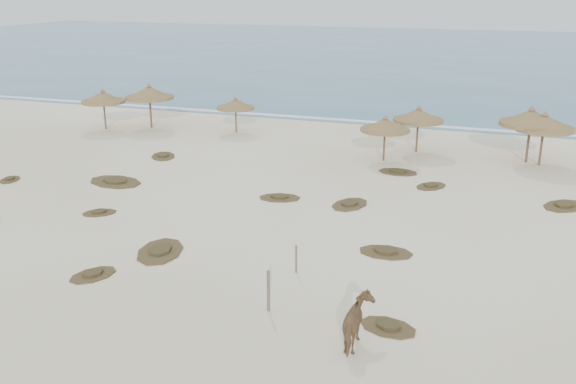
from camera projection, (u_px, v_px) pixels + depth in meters
The scene contains 26 objects.
ground at pixel (188, 261), 23.29m from camera, with size 160.00×160.00×0.00m, color white.
ocean at pixel (435, 53), 90.65m from camera, with size 200.00×100.00×0.01m, color #2C5E85.
foam_line at pixel (354, 121), 46.64m from camera, with size 70.00×0.60×0.01m, color white.
palapa_0 at pixel (103, 98), 43.43m from camera, with size 3.86×3.86×2.77m.
palapa_1 at pixel (149, 93), 43.77m from camera, with size 3.45×3.45×3.08m.
palapa_2 at pixel (236, 105), 42.57m from camera, with size 3.40×3.40×2.42m.
palapa_3 at pixel (385, 126), 35.68m from camera, with size 3.54×3.54×2.60m.
palapa_4 at pixel (418, 116), 37.53m from camera, with size 3.20×3.20×2.79m.
palapa_5 at pixel (531, 119), 35.23m from camera, with size 4.50×4.50×3.20m.
palapa_6 at pixel (544, 123), 34.67m from camera, with size 4.13×4.13×3.03m.
horse at pixel (358, 323), 17.61m from camera, with size 0.76×1.68×1.42m, color olive.
fence_post_near at pixel (268, 291), 19.54m from camera, with size 0.10×0.10×1.34m, color #6A6250.
fence_post_far at pixel (296, 259), 22.16m from camera, with size 0.07×0.07×1.02m, color #6A6250.
scrub_1 at pixel (115, 181), 32.34m from camera, with size 3.33×2.52×0.16m.
scrub_2 at pixel (99, 212), 28.01m from camera, with size 1.73×1.62×0.16m.
scrub_3 at pixel (350, 204), 29.05m from camera, with size 1.97×2.44×0.16m.
scrub_4 at pixel (386, 252), 23.91m from camera, with size 2.06×1.36×0.16m.
scrub_5 at pixel (564, 206), 28.86m from camera, with size 2.54×2.68×0.16m.
scrub_6 at pixel (163, 156), 37.08m from camera, with size 2.21×2.48×0.16m.
scrub_7 at pixel (398, 172), 34.00m from camera, with size 2.16×1.47×0.16m.
scrub_8 at pixel (10, 179), 32.68m from camera, with size 1.28×1.60×0.16m.
scrub_9 at pixel (160, 251), 24.00m from camera, with size 2.25×2.90×0.16m.
scrub_10 at pixel (431, 186), 31.64m from camera, with size 1.93×2.09×0.16m.
scrub_11 at pixel (93, 274), 22.07m from camera, with size 1.73×1.99×0.16m.
scrub_12 at pixel (388, 327), 18.73m from camera, with size 1.93×1.48×0.16m.
scrub_13 at pixel (280, 197), 29.96m from camera, with size 2.20×1.71×0.16m.
Camera 1 is at (10.40, -18.99, 9.64)m, focal length 40.00 mm.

